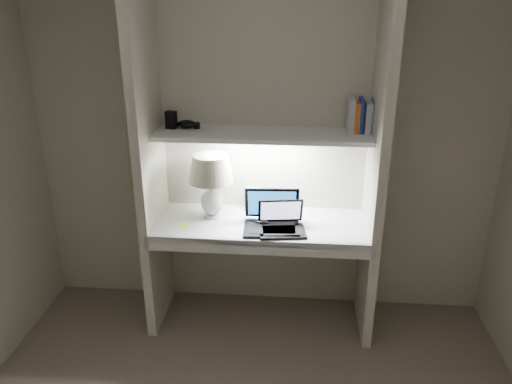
# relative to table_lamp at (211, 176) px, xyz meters

# --- Properties ---
(back_wall) EXTENTS (3.20, 0.01, 2.50)m
(back_wall) POSITION_rel_table_lamp_xyz_m (0.34, 0.22, 0.18)
(back_wall) COLOR beige
(back_wall) RESTS_ON floor
(alcove_panel_left) EXTENTS (0.06, 0.55, 2.50)m
(alcove_panel_left) POSITION_rel_table_lamp_xyz_m (-0.39, -0.06, 0.18)
(alcove_panel_left) COLOR beige
(alcove_panel_left) RESTS_ON floor
(alcove_panel_right) EXTENTS (0.06, 0.55, 2.50)m
(alcove_panel_right) POSITION_rel_table_lamp_xyz_m (1.07, -0.06, 0.18)
(alcove_panel_right) COLOR beige
(alcove_panel_right) RESTS_ON floor
(desk) EXTENTS (1.40, 0.55, 0.04)m
(desk) POSITION_rel_table_lamp_xyz_m (0.34, -0.06, -0.32)
(desk) COLOR white
(desk) RESTS_ON alcove_panel_left
(desk_apron) EXTENTS (1.46, 0.03, 0.10)m
(desk_apron) POSITION_rel_table_lamp_xyz_m (0.34, -0.32, -0.35)
(desk_apron) COLOR silver
(desk_apron) RESTS_ON desk
(shelf) EXTENTS (1.40, 0.36, 0.03)m
(shelf) POSITION_rel_table_lamp_xyz_m (0.34, 0.04, 0.28)
(shelf) COLOR silver
(shelf) RESTS_ON back_wall
(strip_light) EXTENTS (0.60, 0.04, 0.02)m
(strip_light) POSITION_rel_table_lamp_xyz_m (0.34, 0.04, 0.26)
(strip_light) COLOR white
(strip_light) RESTS_ON shelf
(table_lamp) EXTENTS (0.30, 0.30, 0.44)m
(table_lamp) POSITION_rel_table_lamp_xyz_m (0.00, 0.00, 0.00)
(table_lamp) COLOR white
(table_lamp) RESTS_ON desk
(laptop_main) EXTENTS (0.38, 0.33, 0.24)m
(laptop_main) POSITION_rel_table_lamp_xyz_m (0.42, -0.12, -0.24)
(laptop_main) COLOR black
(laptop_main) RESTS_ON desk
(laptop_netbook) EXTENTS (0.33, 0.30, 0.19)m
(laptop_netbook) POSITION_rel_table_lamp_xyz_m (0.48, -0.16, -0.26)
(laptop_netbook) COLOR black
(laptop_netbook) RESTS_ON desk
(speaker) EXTENTS (0.12, 0.09, 0.15)m
(speaker) POSITION_rel_table_lamp_xyz_m (0.26, 0.17, -0.22)
(speaker) COLOR silver
(speaker) RESTS_ON desk
(mouse) EXTENTS (0.12, 0.09, 0.04)m
(mouse) POSITION_rel_table_lamp_xyz_m (0.35, -0.10, -0.28)
(mouse) COLOR black
(mouse) RESTS_ON desk
(cable_coil) EXTENTS (0.09, 0.09, 0.01)m
(cable_coil) POSITION_rel_table_lamp_xyz_m (0.51, -0.08, -0.29)
(cable_coil) COLOR black
(cable_coil) RESTS_ON desk
(sticky_note) EXTENTS (0.08, 0.08, 0.00)m
(sticky_note) POSITION_rel_table_lamp_xyz_m (-0.17, -0.15, -0.30)
(sticky_note) COLOR #FFFE35
(sticky_note) RESTS_ON desk
(book_row) EXTENTS (0.21, 0.15, 0.22)m
(book_row) POSITION_rel_table_lamp_xyz_m (0.99, 0.12, 0.40)
(book_row) COLOR white
(book_row) RESTS_ON shelf
(shelf_box) EXTENTS (0.08, 0.06, 0.12)m
(shelf_box) POSITION_rel_table_lamp_xyz_m (-0.27, 0.09, 0.35)
(shelf_box) COLOR black
(shelf_box) RESTS_ON shelf
(shelf_gadget) EXTENTS (0.13, 0.09, 0.05)m
(shelf_gadget) POSITION_rel_table_lamp_xyz_m (-0.17, 0.10, 0.32)
(shelf_gadget) COLOR black
(shelf_gadget) RESTS_ON shelf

